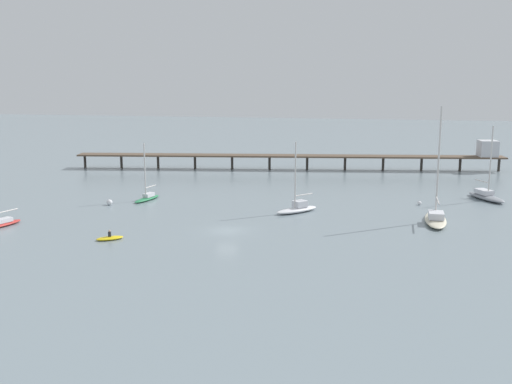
{
  "coord_description": "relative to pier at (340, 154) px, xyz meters",
  "views": [
    {
      "loc": [
        17.51,
        -68.57,
        18.34
      ],
      "look_at": [
        0.0,
        17.4,
        1.5
      ],
      "focal_mm": 42.43,
      "sensor_mm": 36.0,
      "label": 1
    }
  ],
  "objects": [
    {
      "name": "sailboat_gray",
      "position": [
        23.67,
        -25.17,
        -2.45
      ],
      "size": [
        5.75,
        8.24,
        11.15
      ],
      "color": "gray",
      "rests_on": "ground_plane"
    },
    {
      "name": "mooring_buoy_near",
      "position": [
        13.61,
        -31.22,
        -2.83
      ],
      "size": [
        0.57,
        0.57,
        0.57
      ],
      "primitive_type": "sphere",
      "color": "silver",
      "rests_on": "ground_plane"
    },
    {
      "name": "ground_plane",
      "position": [
        -10.03,
        -51.2,
        -3.11
      ],
      "size": [
        400.0,
        400.0,
        0.0
      ],
      "primitive_type": "plane",
      "color": "gray"
    },
    {
      "name": "mooring_buoy_mid",
      "position": [
        -30.35,
        -40.25,
        -2.69
      ],
      "size": [
        0.84,
        0.84,
        0.84
      ],
      "primitive_type": "sphere",
      "color": "silver",
      "rests_on": "ground_plane"
    },
    {
      "name": "pier",
      "position": [
        0.0,
        0.0,
        0.0
      ],
      "size": [
        84.11,
        16.17,
        6.04
      ],
      "color": "brown",
      "rests_on": "ground_plane"
    },
    {
      "name": "sailboat_green",
      "position": [
        -26.3,
        -35.83,
        -2.51
      ],
      "size": [
        2.68,
        6.18,
        8.64
      ],
      "color": "#287F4C",
      "rests_on": "ground_plane"
    },
    {
      "name": "sailboat_cream",
      "position": [
        14.95,
        -41.93,
        -2.36
      ],
      "size": [
        2.85,
        9.44,
        14.68
      ],
      "color": "beige",
      "rests_on": "ground_plane"
    },
    {
      "name": "sailboat_red",
      "position": [
        -38.19,
        -54.67,
        -2.62
      ],
      "size": [
        3.56,
        6.39,
        7.61
      ],
      "color": "red",
      "rests_on": "ground_plane"
    },
    {
      "name": "dinghy_yellow",
      "position": [
        -22.19,
        -57.74,
        -2.91
      ],
      "size": [
        3.3,
        2.97,
        1.14
      ],
      "color": "yellow",
      "rests_on": "ground_plane"
    },
    {
      "name": "sailboat_white",
      "position": [
        -3.09,
        -39.42,
        -2.46
      ],
      "size": [
        6.08,
        6.34,
        9.74
      ],
      "color": "white",
      "rests_on": "ground_plane"
    }
  ]
}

